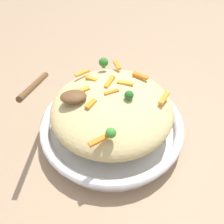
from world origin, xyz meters
TOP-DOWN VIEW (x-y plane):
  - ground_plane at (0.00, 0.00)m, footprint 2.40×2.40m
  - serving_bowl at (0.00, 0.00)m, footprint 0.34×0.34m
  - pasta_mound at (0.00, 0.00)m, footprint 0.28×0.27m
  - carrot_piece_0 at (-0.00, 0.01)m, footprint 0.03×0.02m
  - carrot_piece_1 at (0.03, 0.04)m, footprint 0.04×0.02m
  - carrot_piece_2 at (-0.06, 0.09)m, footprint 0.04×0.03m
  - carrot_piece_3 at (-0.00, 0.04)m, footprint 0.03×0.04m
  - carrot_piece_4 at (-0.04, -0.11)m, footprint 0.04×0.03m
  - carrot_piece_5 at (-0.04, 0.07)m, footprint 0.03×0.02m
  - carrot_piece_6 at (0.03, 0.11)m, footprint 0.02×0.03m
  - carrot_piece_7 at (0.07, 0.06)m, footprint 0.04×0.03m
  - carrot_piece_8 at (-0.06, 0.03)m, footprint 0.03×0.02m
  - carrot_piece_9 at (-0.05, -0.02)m, footprint 0.03×0.03m
  - carrot_piece_10 at (0.11, -0.02)m, footprint 0.03×0.04m
  - broccoli_floret_0 at (-0.02, -0.11)m, footprint 0.02×0.02m
  - broccoli_floret_1 at (-0.01, 0.11)m, footprint 0.02×0.02m
  - broccoli_floret_2 at (0.03, -0.01)m, footprint 0.02×0.02m
  - serving_spoon at (-0.11, -0.00)m, footprint 0.12×0.16m

SIDE VIEW (x-z plane):
  - ground_plane at x=0.00m, z-range 0.00..0.00m
  - serving_bowl at x=0.00m, z-range 0.00..0.05m
  - pasta_mound at x=0.00m, z-range 0.04..0.13m
  - carrot_piece_2 at x=-0.06m, z-range 0.12..0.13m
  - carrot_piece_10 at x=0.11m, z-range 0.12..0.13m
  - carrot_piece_5 at x=-0.04m, z-range 0.12..0.13m
  - carrot_piece_4 at x=-0.04m, z-range 0.12..0.13m
  - carrot_piece_6 at x=0.03m, z-range 0.12..0.13m
  - carrot_piece_7 at x=0.07m, z-range 0.12..0.13m
  - carrot_piece_8 at x=-0.06m, z-range 0.12..0.13m
  - carrot_piece_1 at x=0.03m, z-range 0.13..0.13m
  - carrot_piece_9 at x=-0.05m, z-range 0.13..0.13m
  - carrot_piece_3 at x=0.00m, z-range 0.13..0.14m
  - carrot_piece_0 at x=0.00m, z-range 0.13..0.14m
  - broccoli_floret_0 at x=-0.02m, z-range 0.12..0.15m
  - broccoli_floret_1 at x=-0.01m, z-range 0.12..0.15m
  - broccoli_floret_2 at x=0.03m, z-range 0.13..0.15m
  - serving_spoon at x=-0.11m, z-range 0.11..0.19m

